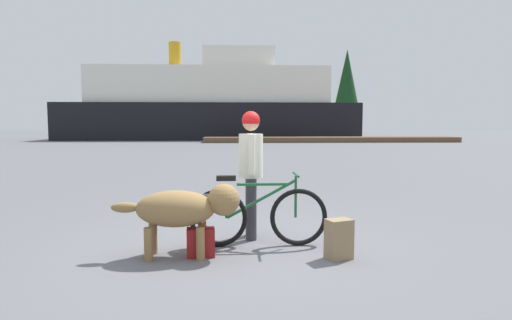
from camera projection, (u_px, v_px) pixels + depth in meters
The scene contains 12 objects.
ground_plane at pixel (234, 247), 5.38m from camera, with size 160.00×160.00×0.00m, color slate.
bicycle at pixel (257, 215), 5.37m from camera, with size 1.73×0.44×0.92m.
person_cyclist at pixel (251, 162), 5.71m from camera, with size 0.32×0.53×1.70m.
dog at pixel (184, 209), 4.93m from camera, with size 1.47×0.49×0.85m.
backpack at pixel (339, 239), 4.89m from camera, with size 0.28×0.20×0.46m, color #8C7251.
handbag_pannier at pixel (201, 242), 4.98m from camera, with size 0.32×0.18×0.33m, color maroon.
dock_pier at pixel (331, 140), 34.04m from camera, with size 19.97×2.53×0.40m, color brown.
ferry_boat at pixel (211, 105), 39.91m from camera, with size 26.53×7.36×8.85m.
sailboat_moored at pixel (131, 134), 40.71m from camera, with size 6.29×1.76×6.95m.
pine_tree_far_left at pixel (175, 76), 58.09m from camera, with size 2.86×2.86×12.41m.
pine_tree_center at pixel (204, 87), 58.33m from camera, with size 3.13×3.13×10.21m.
pine_tree_far_right at pixel (347, 82), 59.53m from camera, with size 3.76×3.76×11.57m.
Camera 1 is at (0.00, -5.27, 1.55)m, focal length 30.20 mm.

